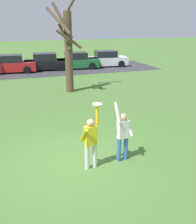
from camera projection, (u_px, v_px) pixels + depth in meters
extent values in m
plane|color=#4C7533|center=(76.00, 161.00, 8.60)|extent=(120.00, 120.00, 0.00)
cylinder|color=silver|center=(87.00, 157.00, 8.04)|extent=(0.14, 0.14, 0.82)
cylinder|color=silver|center=(95.00, 155.00, 8.15)|extent=(0.14, 0.14, 0.82)
cube|color=gold|center=(91.00, 135.00, 7.86)|extent=(0.38, 0.26, 0.60)
sphere|color=tan|center=(90.00, 123.00, 7.72)|extent=(0.23, 0.23, 0.23)
cylinder|color=gold|center=(84.00, 135.00, 7.75)|extent=(0.13, 0.49, 0.57)
cylinder|color=gold|center=(97.00, 115.00, 7.74)|extent=(0.09, 0.09, 0.66)
cylinder|color=#3366B7|center=(126.00, 148.00, 8.61)|extent=(0.14, 0.14, 0.82)
cylinder|color=#3366B7|center=(119.00, 150.00, 8.50)|extent=(0.14, 0.14, 0.82)
cube|color=silver|center=(123.00, 129.00, 8.32)|extent=(0.38, 0.26, 0.60)
sphere|color=tan|center=(123.00, 117.00, 8.19)|extent=(0.23, 0.23, 0.23)
cylinder|color=silver|center=(129.00, 127.00, 8.40)|extent=(0.13, 0.49, 0.57)
cylinder|color=silver|center=(117.00, 113.00, 8.03)|extent=(0.12, 0.36, 0.64)
cylinder|color=white|center=(97.00, 104.00, 7.63)|extent=(0.29, 0.29, 0.02)
cube|color=red|center=(13.00, 66.00, 23.53)|extent=(4.25, 2.18, 0.80)
cube|color=black|center=(10.00, 58.00, 23.26)|extent=(2.25, 1.83, 0.64)
cylinder|color=black|center=(27.00, 67.00, 24.73)|extent=(0.68, 0.28, 0.66)
cylinder|color=black|center=(27.00, 70.00, 23.07)|extent=(0.68, 0.28, 0.66)
cube|color=black|center=(47.00, 64.00, 24.75)|extent=(4.25, 2.18, 0.80)
cube|color=black|center=(45.00, 57.00, 24.48)|extent=(2.25, 1.83, 0.64)
cylinder|color=black|center=(59.00, 65.00, 25.95)|extent=(0.68, 0.28, 0.66)
cylinder|color=black|center=(61.00, 67.00, 24.28)|extent=(0.68, 0.28, 0.66)
cylinder|color=black|center=(33.00, 66.00, 25.36)|extent=(0.68, 0.28, 0.66)
cylinder|color=black|center=(33.00, 69.00, 23.70)|extent=(0.68, 0.28, 0.66)
cube|color=#1E6633|center=(78.00, 63.00, 25.52)|extent=(4.25, 2.18, 0.80)
cube|color=black|center=(76.00, 56.00, 25.25)|extent=(2.25, 1.83, 0.64)
cylinder|color=black|center=(88.00, 63.00, 26.72)|extent=(0.68, 0.28, 0.66)
cylinder|color=black|center=(92.00, 66.00, 25.05)|extent=(0.68, 0.28, 0.66)
cylinder|color=black|center=(64.00, 64.00, 26.14)|extent=(0.68, 0.28, 0.66)
cylinder|color=black|center=(66.00, 67.00, 24.47)|extent=(0.68, 0.28, 0.66)
cube|color=white|center=(107.00, 61.00, 26.81)|extent=(4.25, 2.18, 0.80)
cube|color=black|center=(106.00, 54.00, 26.54)|extent=(2.25, 1.83, 0.64)
cylinder|color=black|center=(116.00, 61.00, 28.01)|extent=(0.68, 0.28, 0.66)
cylinder|color=black|center=(121.00, 64.00, 26.35)|extent=(0.68, 0.28, 0.66)
cylinder|color=black|center=(93.00, 62.00, 27.43)|extent=(0.68, 0.28, 0.66)
cylinder|color=black|center=(97.00, 65.00, 25.76)|extent=(0.68, 0.28, 0.66)
cube|color=#38383D|center=(30.00, 71.00, 24.17)|extent=(24.70, 6.40, 0.01)
cylinder|color=brown|center=(69.00, 53.00, 16.40)|extent=(0.50, 0.50, 5.03)
cylinder|color=brown|center=(65.00, 37.00, 15.75)|extent=(0.73, 0.79, 1.53)
cylinder|color=brown|center=(69.00, 39.00, 15.43)|extent=(1.56, 0.40, 1.17)
cylinder|color=brown|center=(58.00, 21.00, 15.08)|extent=(1.25, 1.54, 1.56)
cylinder|color=brown|center=(70.00, 7.00, 15.95)|extent=(1.06, 0.75, 1.67)
cylinder|color=brown|center=(62.00, 20.00, 15.23)|extent=(1.11, 1.07, 2.06)
cone|color=orange|center=(92.00, 124.00, 11.31)|extent=(0.26, 0.26, 0.32)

